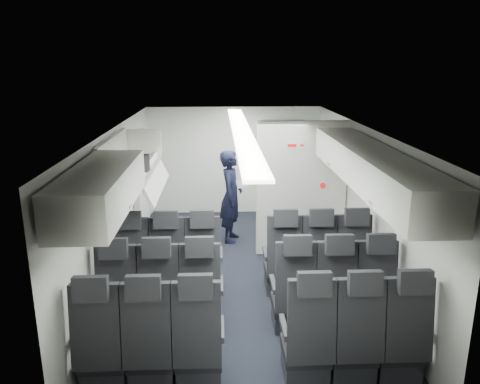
{
  "coord_description": "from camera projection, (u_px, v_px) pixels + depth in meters",
  "views": [
    {
      "loc": [
        -0.3,
        -6.21,
        3.0
      ],
      "look_at": [
        0.0,
        0.4,
        1.15
      ],
      "focal_mm": 35.0,
      "sensor_mm": 36.0,
      "label": 1
    }
  ],
  "objects": [
    {
      "name": "overhead_bin_right_rear",
      "position": [
        399.0,
        186.0,
        4.43
      ],
      "size": [
        0.53,
        1.8,
        0.4
      ],
      "color": "silver",
      "rests_on": "cabin_shell"
    },
    {
      "name": "overhead_bin_left_front_open",
      "position": [
        131.0,
        163.0,
        6.02
      ],
      "size": [
        0.64,
        1.7,
        0.72
      ],
      "color": "#9E9E93",
      "rests_on": "cabin_shell"
    },
    {
      "name": "seat_row_mid",
      "position": [
        247.0,
        299.0,
        5.31
      ],
      "size": [
        3.33,
        0.56,
        1.24
      ],
      "color": "black",
      "rests_on": "cabin_shell"
    },
    {
      "name": "cabin_shell",
      "position": [
        241.0,
        202.0,
        6.49
      ],
      "size": [
        3.41,
        6.01,
        2.16
      ],
      "color": "black",
      "rests_on": "ground"
    },
    {
      "name": "papers",
      "position": [
        242.0,
        183.0,
        7.84
      ],
      "size": [
        0.21,
        0.05,
        0.14
      ],
      "primitive_type": "cube",
      "rotation": [
        0.0,
        0.0,
        -0.15
      ],
      "color": "white",
      "rests_on": "flight_attendant"
    },
    {
      "name": "seat_row_rear",
      "position": [
        253.0,
        345.0,
        4.44
      ],
      "size": [
        3.33,
        0.56,
        1.24
      ],
      "color": "black",
      "rests_on": "cabin_shell"
    },
    {
      "name": "galley_unit",
      "position": [
        283.0,
        170.0,
        9.2
      ],
      "size": [
        0.85,
        0.52,
        1.9
      ],
      "color": "#939399",
      "rests_on": "cabin_shell"
    },
    {
      "name": "seat_row_front",
      "position": [
        243.0,
        265.0,
        6.17
      ],
      "size": [
        3.33,
        0.56,
        1.24
      ],
      "color": "black",
      "rests_on": "cabin_shell"
    },
    {
      "name": "flight_attendant",
      "position": [
        231.0,
        196.0,
        7.95
      ],
      "size": [
        0.49,
        0.64,
        1.58
      ],
      "primitive_type": "imported",
      "rotation": [
        0.0,
        0.0,
        1.36
      ],
      "color": "black",
      "rests_on": "ground"
    },
    {
      "name": "boarding_door",
      "position": [
        141.0,
        186.0,
        7.96
      ],
      "size": [
        0.12,
        1.27,
        1.86
      ],
      "color": "silver",
      "rests_on": "cabin_shell"
    },
    {
      "name": "bulkhead_partition",
      "position": [
        301.0,
        189.0,
        7.32
      ],
      "size": [
        1.4,
        0.15,
        2.13
      ],
      "color": "silver",
      "rests_on": "cabin_shell"
    },
    {
      "name": "overhead_bin_right_front",
      "position": [
        349.0,
        152.0,
        6.12
      ],
      "size": [
        0.53,
        1.7,
        0.4
      ],
      "color": "silver",
      "rests_on": "cabin_shell"
    },
    {
      "name": "carry_on_bag",
      "position": [
        132.0,
        164.0,
        5.75
      ],
      "size": [
        0.39,
        0.3,
        0.22
      ],
      "primitive_type": "cube",
      "rotation": [
        0.0,
        0.0,
        -0.11
      ],
      "color": "black",
      "rests_on": "overhead_bin_left_front_open"
    },
    {
      "name": "overhead_bin_left_rear",
      "position": [
        100.0,
        190.0,
        4.31
      ],
      "size": [
        0.53,
        1.8,
        0.4
      ],
      "color": "silver",
      "rests_on": "cabin_shell"
    }
  ]
}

